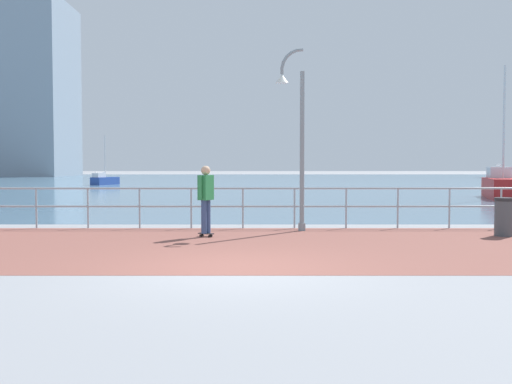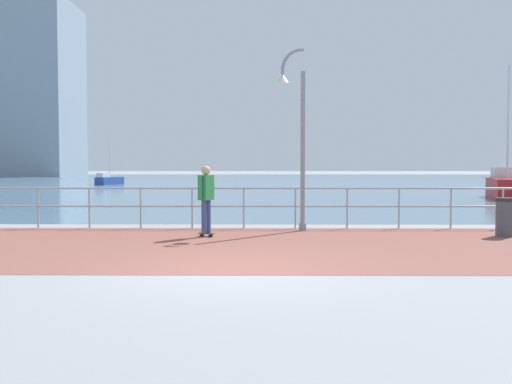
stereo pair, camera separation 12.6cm
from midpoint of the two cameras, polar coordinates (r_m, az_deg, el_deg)
The scene contains 10 objects.
ground at distance 49.60m, azimuth 0.06°, elevation 0.69°, with size 220.00×220.00×0.00m, color gray.
brick_paving at distance 12.46m, azimuth -1.40°, elevation -5.25°, with size 28.00×6.76×0.01m, color brown.
harbor_water at distance 60.74m, azimuth 0.15°, elevation 1.06°, with size 180.00×88.00×0.00m, color slate.
waterfront_railing at distance 15.75m, azimuth -0.98°, elevation -0.79°, with size 25.25×0.06×1.11m.
lamppost at distance 15.13m, azimuth 4.21°, elevation 6.05°, with size 0.81×0.39×4.72m.
skateboarder at distance 13.89m, azimuth -4.66°, elevation -0.23°, with size 0.40×0.52×1.70m.
trash_bin at distance 15.21m, azimuth 23.45°, elevation -2.26°, with size 0.46×0.46×0.93m.
sailboat_navy at distance 52.00m, azimuth -14.15°, elevation 1.15°, with size 1.93×3.19×4.28m.
sailboat_yellow at distance 32.35m, azimuth 23.41°, elevation 0.55°, with size 2.65×5.03×6.75m.
tower_glass at distance 96.84m, azimuth -21.17°, elevation 9.39°, with size 13.24×13.61×28.34m.
Camera 2 is at (0.48, -9.56, 1.72)m, focal length 40.84 mm.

